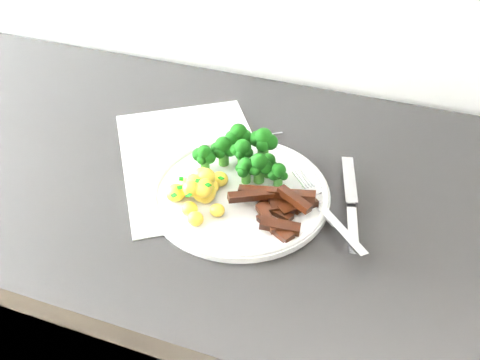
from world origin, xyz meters
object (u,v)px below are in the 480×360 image
at_px(potatoes, 200,189).
at_px(knife, 351,214).
at_px(recipe_paper, 193,159).
at_px(broccoli, 245,151).
at_px(fork, 329,214).
at_px(plate, 240,192).
at_px(beef_strips, 280,207).

bearing_deg(potatoes, knife, 11.12).
distance_m(recipe_paper, broccoli, 0.09).
distance_m(fork, knife, 0.04).
xyz_separation_m(plate, fork, (0.13, -0.01, 0.01)).
height_order(recipe_paper, beef_strips, beef_strips).
bearing_deg(recipe_paper, broccoli, -1.88).
distance_m(potatoes, knife, 0.21).
bearing_deg(broccoli, knife, -14.65).
distance_m(recipe_paper, beef_strips, 0.18).
bearing_deg(fork, potatoes, -173.71).
xyz_separation_m(recipe_paper, fork, (0.23, -0.07, 0.02)).
relative_size(plate, fork, 1.78).
height_order(potatoes, fork, potatoes).
bearing_deg(broccoli, recipe_paper, 178.12).
xyz_separation_m(recipe_paper, potatoes, (0.05, -0.09, 0.02)).
bearing_deg(broccoli, fork, -24.64).
xyz_separation_m(plate, potatoes, (-0.05, -0.03, 0.02)).
bearing_deg(plate, potatoes, -145.85).
relative_size(plate, beef_strips, 2.15).
distance_m(recipe_paper, plate, 0.11).
distance_m(plate, potatoes, 0.06).
bearing_deg(fork, beef_strips, -171.25).
bearing_deg(plate, broccoli, 101.27).
bearing_deg(knife, plate, -177.06).
height_order(recipe_paper, plate, plate).
distance_m(potatoes, beef_strips, 0.11).
height_order(potatoes, beef_strips, potatoes).
xyz_separation_m(recipe_paper, plate, (0.10, -0.05, 0.01)).
distance_m(beef_strips, knife, 0.10).
relative_size(broccoli, knife, 0.75).
height_order(broccoli, potatoes, broccoli).
bearing_deg(plate, knife, 2.94).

